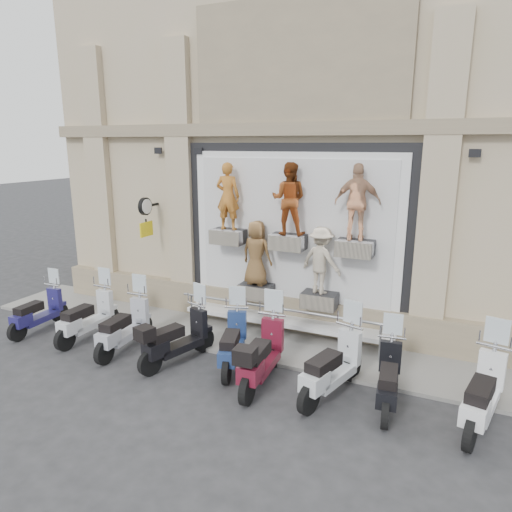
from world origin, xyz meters
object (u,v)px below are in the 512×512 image
Objects in this scene: scooter_h at (389,367)px; scooter_i at (485,380)px; scooter_c at (124,317)px; scooter_e at (232,332)px; scooter_f at (262,343)px; clock_sign_bracket at (146,212)px; scooter_b at (87,307)px; guard_rail at (278,326)px; scooter_a at (37,303)px; scooter_d at (177,327)px; scooter_g at (333,354)px.

scooter_i reaches higher than scooter_h.
scooter_e is (2.56, 0.29, -0.02)m from scooter_c.
scooter_i is at bearing -0.27° from scooter_f.
scooter_c is at bearing -67.46° from clock_sign_bracket.
scooter_c is at bearing 169.21° from scooter_e.
scooter_b is 1.05× the size of scooter_h.
scooter_a is at bearing -163.78° from guard_rail.
scooter_h is (4.29, 0.14, -0.04)m from scooter_d.
scooter_e is (-0.46, -1.36, 0.31)m from guard_rail.
clock_sign_bracket is at bearing 109.28° from scooter_c.
scooter_h is at bearing -167.60° from scooter_i.
scooter_f is at bearing -42.09° from scooter_e.
scooter_i reaches higher than scooter_g.
scooter_c is 5.72m from scooter_h.
scooter_i reaches higher than scooter_d.
scooter_h is at bearing 21.23° from scooter_g.
scooter_e is (5.23, 0.30, 0.05)m from scooter_a.
scooter_d is at bearing -2.26° from scooter_a.
scooter_i is at bearing -13.84° from clock_sign_bracket.
scooter_a is 0.92× the size of scooter_b.
scooter_b is 0.99× the size of scooter_c.
scooter_c is at bearing -151.42° from guard_rail.
scooter_f reaches higher than scooter_a.
clock_sign_bracket is 3.73m from scooter_d.
scooter_g is (7.40, 0.04, 0.11)m from scooter_a.
clock_sign_bracket is 0.52× the size of scooter_d.
scooter_g is (3.31, 0.05, 0.03)m from scooter_d.
scooter_i is at bearing 18.18° from scooter_g.
scooter_c is 3.39m from scooter_f.
scooter_d reaches higher than scooter_a.
scooter_b is at bearing -99.77° from clock_sign_bracket.
scooter_d is (-1.60, -1.67, 0.34)m from guard_rail.
clock_sign_bracket reaches higher than scooter_d.
guard_rail is 1.47m from scooter_e.
scooter_h is at bearing 1.69° from scooter_f.
guard_rail is 2.72× the size of scooter_h.
scooter_f reaches higher than scooter_d.
scooter_b is 2.65m from scooter_d.
scooter_c is 0.95× the size of scooter_i.
scooter_g is at bearing 179.44° from scooter_h.
scooter_f reaches higher than scooter_c.
scooter_h is (8.38, 0.13, 0.03)m from scooter_a.
guard_rail is 3.11m from scooter_h.
scooter_i is (3.82, 0.22, -0.01)m from scooter_f.
scooter_h is (5.72, 0.12, -0.04)m from scooter_c.
scooter_g is at bearing -1.75° from scooter_a.
scooter_e is 4.65m from scooter_i.
scooter_i is at bearing -20.01° from guard_rail.
scooter_c is 0.96× the size of scooter_g.
scooter_e is 1.03× the size of scooter_h.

